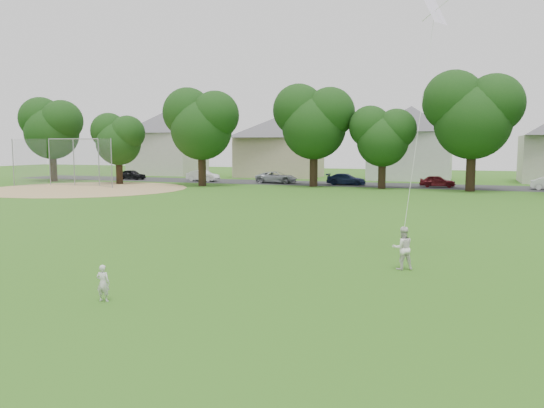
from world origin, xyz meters
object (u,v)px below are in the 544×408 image
(older_boy, at_px, (403,248))
(kite, at_px, (419,122))
(baseball_backstop, at_px, (71,163))
(toddler, at_px, (103,283))

(older_boy, xyz_separation_m, kite, (0.31, 0.91, 3.88))
(baseball_backstop, bearing_deg, kite, -34.71)
(baseball_backstop, bearing_deg, toddler, -48.08)
(toddler, relative_size, kite, 0.12)
(kite, bearing_deg, toddler, -134.37)
(kite, xyz_separation_m, baseball_backstop, (-34.44, 23.86, -2.28))
(kite, height_order, baseball_backstop, kite)
(older_boy, bearing_deg, baseball_backstop, -61.40)
(kite, bearing_deg, baseball_backstop, 145.29)
(toddler, bearing_deg, baseball_backstop, -58.26)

